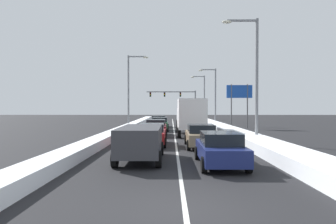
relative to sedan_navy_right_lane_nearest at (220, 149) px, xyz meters
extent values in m
plane|color=black|center=(-1.85, 16.95, -0.76)|extent=(147.55, 147.55, 0.00)
cube|color=silver|center=(-1.85, 22.62, -0.76)|extent=(0.14, 62.42, 0.01)
cube|color=white|center=(3.45, 22.62, -0.44)|extent=(2.02, 62.42, 0.64)
cube|color=white|center=(-7.15, 22.62, -0.47)|extent=(1.29, 62.42, 0.59)
cube|color=navy|center=(0.00, 0.04, -0.13)|extent=(1.82, 4.50, 0.70)
cube|color=black|center=(0.00, -0.11, 0.47)|extent=(1.64, 2.20, 0.55)
cube|color=red|center=(-0.69, -2.16, -0.01)|extent=(0.24, 0.08, 0.14)
cube|color=red|center=(0.69, -2.16, -0.01)|extent=(0.24, 0.08, 0.14)
cylinder|color=black|center=(-0.89, 1.59, -0.43)|extent=(0.22, 0.66, 0.66)
cylinder|color=black|center=(0.89, 1.59, -0.43)|extent=(0.22, 0.66, 0.66)
cylinder|color=black|center=(-0.89, -1.51, -0.43)|extent=(0.22, 0.66, 0.66)
cylinder|color=black|center=(0.89, -1.51, -0.43)|extent=(0.22, 0.66, 0.66)
cube|color=#937F60|center=(-0.24, 6.25, -0.13)|extent=(1.82, 4.50, 0.70)
cube|color=black|center=(-0.24, 6.10, 0.47)|extent=(1.64, 2.20, 0.55)
cube|color=red|center=(-0.93, 4.05, -0.01)|extent=(0.24, 0.08, 0.14)
cube|color=red|center=(0.45, 4.05, -0.01)|extent=(0.24, 0.08, 0.14)
cylinder|color=black|center=(-1.13, 7.80, -0.43)|extent=(0.22, 0.66, 0.66)
cylinder|color=black|center=(0.65, 7.80, -0.43)|extent=(0.22, 0.66, 0.66)
cylinder|color=black|center=(-1.13, 4.70, -0.43)|extent=(0.22, 0.66, 0.66)
cylinder|color=black|center=(0.65, 4.70, -0.43)|extent=(0.22, 0.66, 0.66)
cube|color=silver|center=(-0.38, 17.04, 0.80)|extent=(2.35, 2.20, 2.00)
cube|color=silver|center=(-0.38, 13.44, 1.30)|extent=(2.35, 5.00, 2.60)
cylinder|color=black|center=(-1.51, 17.34, -0.30)|extent=(0.28, 0.92, 0.92)
cylinder|color=black|center=(0.74, 17.34, -0.30)|extent=(0.28, 0.92, 0.92)
cylinder|color=black|center=(-1.51, 11.94, -0.30)|extent=(0.28, 0.92, 0.92)
cylinder|color=black|center=(0.74, 11.94, -0.30)|extent=(0.28, 0.92, 0.92)
cube|color=slate|center=(-0.06, 23.16, -0.13)|extent=(1.82, 4.50, 0.70)
cube|color=black|center=(-0.06, 23.01, 0.47)|extent=(1.64, 2.20, 0.55)
cube|color=red|center=(-0.75, 20.96, -0.01)|extent=(0.24, 0.08, 0.14)
cube|color=red|center=(0.63, 20.96, -0.01)|extent=(0.24, 0.08, 0.14)
cylinder|color=black|center=(-0.95, 24.71, -0.43)|extent=(0.22, 0.66, 0.66)
cylinder|color=black|center=(0.83, 24.71, -0.43)|extent=(0.22, 0.66, 0.66)
cylinder|color=black|center=(-0.95, 21.61, -0.43)|extent=(0.22, 0.66, 0.66)
cylinder|color=black|center=(0.83, 21.61, -0.43)|extent=(0.22, 0.66, 0.66)
cube|color=#B7BABF|center=(-0.34, 29.62, 0.28)|extent=(1.95, 4.90, 1.25)
cube|color=black|center=(-0.34, 27.21, 0.56)|extent=(1.56, 0.06, 0.55)
cube|color=red|center=(-1.12, 27.22, 0.18)|extent=(0.20, 0.08, 0.28)
cube|color=red|center=(0.44, 27.22, 0.18)|extent=(0.20, 0.08, 0.28)
cylinder|color=black|center=(-1.30, 31.32, -0.39)|extent=(0.25, 0.74, 0.74)
cylinder|color=black|center=(0.61, 31.32, -0.39)|extent=(0.25, 0.74, 0.74)
cylinder|color=black|center=(-1.30, 27.92, -0.39)|extent=(0.25, 0.74, 0.74)
cylinder|color=black|center=(0.61, 27.92, -0.39)|extent=(0.25, 0.74, 0.74)
cube|color=#38383D|center=(-3.70, 1.22, 0.28)|extent=(1.95, 4.90, 1.25)
cube|color=black|center=(-3.70, -1.19, 0.56)|extent=(1.56, 0.06, 0.55)
cube|color=red|center=(-4.48, -1.18, 0.18)|extent=(0.20, 0.08, 0.28)
cube|color=red|center=(-2.92, -1.18, 0.18)|extent=(0.20, 0.08, 0.28)
cylinder|color=black|center=(-4.66, 2.92, -0.39)|extent=(0.25, 0.74, 0.74)
cylinder|color=black|center=(-2.75, 2.92, -0.39)|extent=(0.25, 0.74, 0.74)
cylinder|color=black|center=(-4.66, -0.48, -0.39)|extent=(0.25, 0.74, 0.74)
cylinder|color=black|center=(-2.75, -0.48, -0.39)|extent=(0.25, 0.74, 0.74)
cube|color=maroon|center=(-3.53, 7.30, -0.13)|extent=(1.82, 4.50, 0.70)
cube|color=black|center=(-3.53, 7.15, 0.47)|extent=(1.64, 2.20, 0.55)
cube|color=red|center=(-4.22, 5.10, -0.01)|extent=(0.24, 0.08, 0.14)
cube|color=red|center=(-2.84, 5.10, -0.01)|extent=(0.24, 0.08, 0.14)
cylinder|color=black|center=(-4.42, 8.85, -0.43)|extent=(0.22, 0.66, 0.66)
cylinder|color=black|center=(-2.64, 8.85, -0.43)|extent=(0.22, 0.66, 0.66)
cylinder|color=black|center=(-4.42, 5.75, -0.43)|extent=(0.22, 0.66, 0.66)
cylinder|color=black|center=(-2.64, 5.75, -0.43)|extent=(0.22, 0.66, 0.66)
cube|color=maroon|center=(-3.57, 14.09, -0.13)|extent=(1.82, 4.50, 0.70)
cube|color=black|center=(-3.57, 13.94, 0.47)|extent=(1.64, 2.20, 0.55)
cube|color=red|center=(-4.26, 11.89, -0.01)|extent=(0.24, 0.08, 0.14)
cube|color=red|center=(-2.87, 11.89, -0.01)|extent=(0.24, 0.08, 0.14)
cylinder|color=black|center=(-4.46, 15.64, -0.43)|extent=(0.22, 0.66, 0.66)
cylinder|color=black|center=(-2.68, 15.64, -0.43)|extent=(0.22, 0.66, 0.66)
cylinder|color=black|center=(-4.46, 12.54, -0.43)|extent=(0.22, 0.66, 0.66)
cylinder|color=black|center=(-2.68, 12.54, -0.43)|extent=(0.22, 0.66, 0.66)
cube|color=#1E5633|center=(-3.47, 20.19, -0.13)|extent=(1.82, 4.50, 0.70)
cube|color=black|center=(-3.47, 20.04, 0.47)|extent=(1.64, 2.20, 0.55)
cube|color=red|center=(-4.16, 17.99, -0.01)|extent=(0.24, 0.08, 0.14)
cube|color=red|center=(-2.77, 17.99, -0.01)|extent=(0.24, 0.08, 0.14)
cylinder|color=black|center=(-4.36, 21.74, -0.43)|extent=(0.22, 0.66, 0.66)
cylinder|color=black|center=(-2.58, 21.74, -0.43)|extent=(0.22, 0.66, 0.66)
cylinder|color=black|center=(-4.36, 18.64, -0.43)|extent=(0.22, 0.66, 0.66)
cylinder|color=black|center=(-2.58, 18.64, -0.43)|extent=(0.22, 0.66, 0.66)
cube|color=black|center=(-3.79, 26.20, -0.13)|extent=(1.82, 4.50, 0.70)
cube|color=black|center=(-3.79, 26.05, 0.47)|extent=(1.64, 2.20, 0.55)
cube|color=red|center=(-4.49, 24.00, -0.01)|extent=(0.24, 0.08, 0.14)
cube|color=red|center=(-3.10, 24.00, -0.01)|extent=(0.24, 0.08, 0.14)
cylinder|color=black|center=(-4.68, 27.75, -0.43)|extent=(0.22, 0.66, 0.66)
cylinder|color=black|center=(-2.90, 27.75, -0.43)|extent=(0.22, 0.66, 0.66)
cylinder|color=black|center=(-4.68, 24.65, -0.43)|extent=(0.22, 0.66, 0.66)
cylinder|color=black|center=(-2.90, 24.65, -0.43)|extent=(0.22, 0.66, 0.66)
cylinder|color=slate|center=(3.05, 51.00, 2.34)|extent=(0.28, 0.28, 6.20)
cube|color=slate|center=(-2.18, 51.00, 5.19)|extent=(10.46, 0.20, 0.20)
cube|color=black|center=(-0.15, 51.00, 4.61)|extent=(0.34, 0.34, 0.95)
sphere|color=#4C0A0A|center=(-0.15, 50.81, 4.90)|extent=(0.22, 0.22, 0.22)
sphere|color=#F2AD14|center=(-0.15, 50.81, 4.61)|extent=(0.22, 0.22, 0.22)
sphere|color=#0C3819|center=(-0.15, 50.81, 4.33)|extent=(0.22, 0.22, 0.22)
cube|color=black|center=(-3.55, 51.00, 4.61)|extent=(0.34, 0.34, 0.95)
sphere|color=#4C0A0A|center=(-3.55, 50.81, 4.90)|extent=(0.22, 0.22, 0.22)
sphere|color=#F2AD14|center=(-3.55, 50.81, 4.61)|extent=(0.22, 0.22, 0.22)
sphere|color=#0C3819|center=(-3.55, 50.81, 4.33)|extent=(0.22, 0.22, 0.22)
cube|color=black|center=(-6.61, 51.00, 4.61)|extent=(0.34, 0.34, 0.95)
sphere|color=#4C0A0A|center=(-6.61, 50.81, 4.90)|extent=(0.22, 0.22, 0.22)
sphere|color=#F2AD14|center=(-6.61, 50.81, 4.61)|extent=(0.22, 0.22, 0.22)
sphere|color=#0C3819|center=(-6.61, 50.81, 4.33)|extent=(0.22, 0.22, 0.22)
cylinder|color=gray|center=(4.04, 8.43, 3.77)|extent=(0.22, 0.22, 9.08)
cube|color=gray|center=(2.94, 8.43, 8.16)|extent=(2.20, 0.14, 0.14)
ellipsoid|color=#EAE5C6|center=(1.84, 8.43, 8.06)|extent=(0.70, 0.36, 0.24)
cylinder|color=gray|center=(4.41, 31.13, 3.42)|extent=(0.22, 0.22, 8.36)
cube|color=gray|center=(3.31, 31.13, 7.45)|extent=(2.20, 0.14, 0.14)
ellipsoid|color=#EAE5C6|center=(2.21, 31.13, 7.35)|extent=(0.70, 0.36, 0.24)
cylinder|color=gray|center=(4.04, 42.48, 3.49)|extent=(0.22, 0.22, 8.51)
cube|color=gray|center=(2.94, 42.48, 7.60)|extent=(2.20, 0.14, 0.14)
ellipsoid|color=#EAE5C6|center=(1.84, 42.48, 7.50)|extent=(0.70, 0.36, 0.24)
cylinder|color=gray|center=(-7.61, 24.69, 3.85)|extent=(0.22, 0.22, 9.22)
cube|color=gray|center=(-6.51, 24.69, 8.31)|extent=(2.20, 0.14, 0.14)
ellipsoid|color=#EAE5C6|center=(-5.41, 24.69, 8.21)|extent=(0.70, 0.36, 0.24)
cylinder|color=#59595B|center=(5.34, 24.03, 1.99)|extent=(0.16, 0.16, 5.50)
cylinder|color=#59595B|center=(7.34, 24.03, 1.99)|extent=(0.16, 0.16, 5.50)
cube|color=#1947A5|center=(6.34, 24.03, 3.84)|extent=(3.20, 0.12, 1.60)
camera|label=1|loc=(-2.22, -13.48, 1.86)|focal=32.10mm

